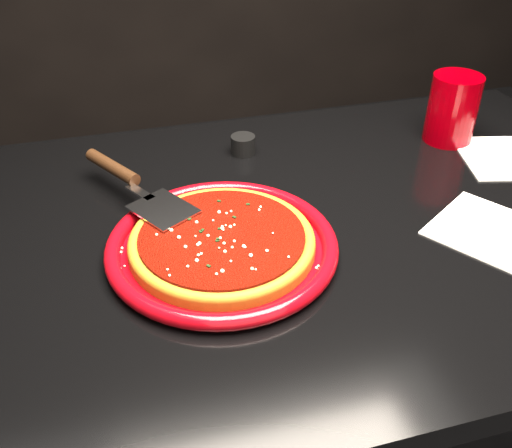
{
  "coord_description": "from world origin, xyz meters",
  "views": [
    {
      "loc": [
        -0.3,
        -0.7,
        1.27
      ],
      "look_at": [
        -0.11,
        -0.01,
        0.77
      ],
      "focal_mm": 40.0,
      "sensor_mm": 36.0,
      "label": 1
    }
  ],
  "objects_px": {
    "plate": "(222,246)",
    "ramekin": "(243,145)",
    "table": "(308,374)",
    "pizza_server": "(137,184)",
    "cup": "(452,109)"
  },
  "relations": [
    {
      "from": "cup",
      "to": "pizza_server",
      "type": "bearing_deg",
      "value": -172.48
    },
    {
      "from": "cup",
      "to": "ramekin",
      "type": "relative_size",
      "value": 2.86
    },
    {
      "from": "pizza_server",
      "to": "cup",
      "type": "xyz_separation_m",
      "value": [
        0.62,
        0.08,
        0.02
      ]
    },
    {
      "from": "table",
      "to": "cup",
      "type": "xyz_separation_m",
      "value": [
        0.34,
        0.2,
        0.44
      ]
    },
    {
      "from": "pizza_server",
      "to": "ramekin",
      "type": "distance_m",
      "value": 0.25
    },
    {
      "from": "plate",
      "to": "cup",
      "type": "height_order",
      "value": "cup"
    },
    {
      "from": "table",
      "to": "plate",
      "type": "height_order",
      "value": "plate"
    },
    {
      "from": "plate",
      "to": "ramekin",
      "type": "relative_size",
      "value": 7.36
    },
    {
      "from": "plate",
      "to": "table",
      "type": "bearing_deg",
      "value": 14.2
    },
    {
      "from": "table",
      "to": "ramekin",
      "type": "distance_m",
      "value": 0.47
    },
    {
      "from": "pizza_server",
      "to": "table",
      "type": "bearing_deg",
      "value": -53.14
    },
    {
      "from": "pizza_server",
      "to": "cup",
      "type": "distance_m",
      "value": 0.63
    },
    {
      "from": "plate",
      "to": "cup",
      "type": "relative_size",
      "value": 2.58
    },
    {
      "from": "plate",
      "to": "cup",
      "type": "bearing_deg",
      "value": 24.99
    },
    {
      "from": "pizza_server",
      "to": "ramekin",
      "type": "bearing_deg",
      "value": 1.79
    }
  ]
}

